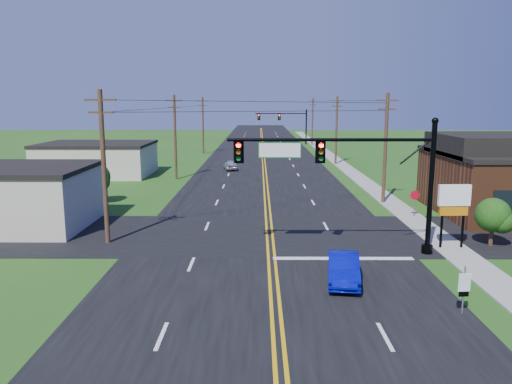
{
  "coord_description": "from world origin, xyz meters",
  "views": [
    {
      "loc": [
        -0.52,
        -18.61,
        8.31
      ],
      "look_at": [
        -0.68,
        10.0,
        3.11
      ],
      "focal_mm": 35.0,
      "sensor_mm": 36.0,
      "label": 1
    }
  ],
  "objects_px": {
    "signal_mast_far": "(284,121)",
    "blue_car": "(343,269)",
    "stop_sign": "(415,198)",
    "route_sign": "(464,287)",
    "signal_mast_main": "(349,169)"
  },
  "relations": [
    {
      "from": "route_sign",
      "to": "stop_sign",
      "type": "xyz_separation_m",
      "value": [
        3.25,
        16.87,
        0.29
      ]
    },
    {
      "from": "signal_mast_far",
      "to": "stop_sign",
      "type": "distance_m",
      "value": 63.54
    },
    {
      "from": "route_sign",
      "to": "signal_mast_main",
      "type": "bearing_deg",
      "value": 106.4
    },
    {
      "from": "blue_car",
      "to": "stop_sign",
      "type": "relative_size",
      "value": 2.01
    },
    {
      "from": "signal_mast_main",
      "to": "route_sign",
      "type": "height_order",
      "value": "signal_mast_main"
    },
    {
      "from": "signal_mast_far",
      "to": "stop_sign",
      "type": "height_order",
      "value": "signal_mast_far"
    },
    {
      "from": "signal_mast_far",
      "to": "blue_car",
      "type": "relative_size",
      "value": 2.73
    },
    {
      "from": "signal_mast_far",
      "to": "stop_sign",
      "type": "relative_size",
      "value": 5.48
    },
    {
      "from": "signal_mast_main",
      "to": "route_sign",
      "type": "relative_size",
      "value": 5.69
    },
    {
      "from": "stop_sign",
      "to": "blue_car",
      "type": "bearing_deg",
      "value": -120.35
    },
    {
      "from": "signal_mast_main",
      "to": "route_sign",
      "type": "bearing_deg",
      "value": -68.23
    },
    {
      "from": "blue_car",
      "to": "stop_sign",
      "type": "height_order",
      "value": "stop_sign"
    },
    {
      "from": "blue_car",
      "to": "route_sign",
      "type": "bearing_deg",
      "value": -33.13
    },
    {
      "from": "signal_mast_main",
      "to": "stop_sign",
      "type": "height_order",
      "value": "signal_mast_main"
    },
    {
      "from": "signal_mast_far",
      "to": "blue_car",
      "type": "xyz_separation_m",
      "value": [
        -1.02,
        -76.49,
        -3.88
      ]
    }
  ]
}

